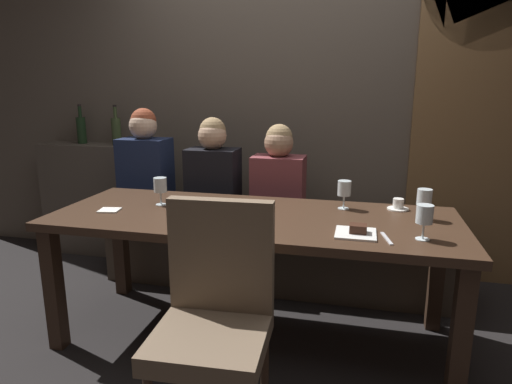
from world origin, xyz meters
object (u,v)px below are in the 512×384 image
(wine_glass_far_right, at_px, (425,216))
(wine_glass_far_left, at_px, (344,190))
(fork_on_table, at_px, (387,238))
(dessert_plate, at_px, (357,232))
(diner_far_end, at_px, (278,180))
(wine_glass_near_left, at_px, (160,186))
(wine_bottle_dark_red, at_px, (81,129))
(wine_glass_center_front, at_px, (424,199))
(banquette_bench, at_px, (276,256))
(wine_bottle_pale_label, at_px, (116,130))
(chair_near_side, at_px, (215,308))
(dining_table, at_px, (253,230))
(espresso_cup, at_px, (398,205))
(diner_bearded, at_px, (213,175))
(diner_redhead, at_px, (146,167))

(wine_glass_far_right, xyz_separation_m, wine_glass_far_left, (-0.38, 0.45, -0.00))
(fork_on_table, bearing_deg, dessert_plate, 154.03)
(diner_far_end, xyz_separation_m, wine_glass_near_left, (-0.59, -0.64, 0.07))
(wine_bottle_dark_red, bearing_deg, wine_glass_center_front, -19.42)
(banquette_bench, bearing_deg, fork_on_table, -53.49)
(wine_bottle_pale_label, bearing_deg, wine_glass_far_left, -22.85)
(wine_glass_center_front, bearing_deg, fork_on_table, -118.43)
(wine_glass_far_right, distance_m, wine_glass_center_front, 0.34)
(wine_bottle_pale_label, distance_m, wine_glass_far_left, 2.06)
(chair_near_side, height_order, wine_glass_near_left, chair_near_side)
(wine_glass_far_left, xyz_separation_m, fork_on_table, (0.22, -0.48, -0.11))
(wine_glass_near_left, xyz_separation_m, dessert_plate, (1.14, -0.28, -0.10))
(dining_table, distance_m, wine_bottle_dark_red, 2.09)
(wine_glass_center_front, relative_size, fork_on_table, 0.96)
(wine_glass_far_right, bearing_deg, espresso_cup, 98.45)
(dining_table, bearing_deg, wine_glass_far_right, -13.63)
(diner_far_end, distance_m, wine_glass_far_right, 1.25)
(dining_table, distance_m, wine_glass_far_right, 0.90)
(wine_bottle_pale_label, xyz_separation_m, espresso_cup, (2.19, -0.74, -0.30))
(wine_glass_far_right, bearing_deg, wine_glass_center_front, 83.48)
(wine_bottle_pale_label, bearing_deg, diner_bearded, -20.26)
(banquette_bench, height_order, dessert_plate, dessert_plate)
(chair_near_side, distance_m, diner_bearded, 1.51)
(diner_far_end, relative_size, wine_bottle_dark_red, 2.22)
(diner_far_end, bearing_deg, wine_glass_far_left, -45.24)
(fork_on_table, bearing_deg, wine_glass_far_left, 102.00)
(diner_redhead, bearing_deg, wine_bottle_dark_red, 154.71)
(banquette_bench, relative_size, wine_glass_center_front, 15.24)
(wine_glass_center_front, xyz_separation_m, dessert_plate, (-0.33, -0.33, -0.10))
(chair_near_side, bearing_deg, fork_on_table, 35.61)
(wine_glass_far_right, bearing_deg, dining_table, 166.37)
(wine_glass_near_left, bearing_deg, fork_on_table, -13.98)
(wine_bottle_pale_label, xyz_separation_m, wine_glass_near_left, (0.83, -0.96, -0.21))
(dining_table, relative_size, fork_on_table, 12.94)
(banquette_bench, distance_m, wine_glass_center_front, 1.23)
(diner_far_end, distance_m, wine_glass_near_left, 0.87)
(banquette_bench, height_order, diner_far_end, diner_far_end)
(espresso_cup, bearing_deg, banquette_bench, 152.74)
(banquette_bench, distance_m, wine_bottle_dark_red, 1.98)
(diner_bearded, relative_size, fork_on_table, 4.50)
(wine_bottle_pale_label, bearing_deg, banquette_bench, -13.42)
(diner_redhead, height_order, wine_glass_center_front, diner_redhead)
(wine_glass_near_left, distance_m, wine_glass_center_front, 1.47)
(diner_redhead, bearing_deg, espresso_cup, -12.74)
(diner_far_end, bearing_deg, dining_table, -90.67)
(banquette_bench, relative_size, wine_glass_near_left, 15.24)
(wine_glass_near_left, height_order, dessert_plate, wine_glass_near_left)
(wine_bottle_dark_red, height_order, dessert_plate, wine_bottle_dark_red)
(wine_glass_far_right, bearing_deg, dessert_plate, 179.83)
(diner_far_end, xyz_separation_m, espresso_cup, (0.77, -0.42, -0.03))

